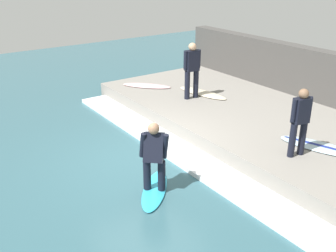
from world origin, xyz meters
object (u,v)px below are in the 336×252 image
object	(u,v)px
surfer_waiting_near	(192,68)
surfboard_spare	(147,86)
surfer_waiting_far	(300,119)
surfer_riding	(154,153)
surfboard_waiting_near	(202,93)
surfboard_riding	(155,190)
surfboard_waiting_far	(319,146)

from	to	relation	value
surfer_waiting_near	surfboard_spare	bearing A→B (deg)	105.22
surfer_waiting_far	surfboard_spare	size ratio (longest dim) A/B	0.95
surfer_waiting_far	surfboard_spare	world-z (taller)	surfer_waiting_far
surfer_riding	surfboard_waiting_near	world-z (taller)	surfer_riding
surfer_waiting_near	surfboard_spare	distance (m)	2.11
surfboard_waiting_near	surfer_riding	bearing A→B (deg)	-140.51
surfer_waiting_far	surfboard_waiting_near	bearing A→B (deg)	76.46
surfboard_riding	surfboard_waiting_near	world-z (taller)	surfboard_waiting_near
surfer_waiting_near	surfboard_waiting_far	bearing A→B (deg)	-87.14
surfer_riding	surfer_waiting_far	size ratio (longest dim) A/B	0.97
surfboard_spare	surfboard_riding	bearing A→B (deg)	-120.74
surfer_riding	surfboard_waiting_far	bearing A→B (deg)	-18.63
surfboard_riding	surfer_waiting_near	distance (m)	4.94
surfboard_riding	surfboard_waiting_far	distance (m)	3.94
surfer_riding	surfboard_spare	world-z (taller)	surfer_riding
surfboard_waiting_far	surfboard_spare	size ratio (longest dim) A/B	1.19
surfboard_spare	surfer_waiting_far	bearing A→B (deg)	-90.34
surfboard_waiting_near	surfboard_waiting_far	world-z (taller)	surfboard_waiting_far
surfer_waiting_near	surfer_riding	bearing A→B (deg)	-137.40
surfer_riding	surfboard_spare	bearing A→B (deg)	59.26
surfboard_waiting_far	surfer_waiting_near	bearing A→B (deg)	92.86
surfboard_riding	surfer_waiting_far	size ratio (longest dim) A/B	0.98
surfer_waiting_near	surfer_waiting_far	size ratio (longest dim) A/B	1.12
surfboard_waiting_near	surfer_waiting_far	size ratio (longest dim) A/B	1.26
surfer_waiting_near	surfboard_waiting_near	world-z (taller)	surfer_waiting_near
surfer_waiting_near	surfboard_waiting_near	distance (m)	1.09
surfboard_waiting_far	surfboard_spare	xyz separation A→B (m)	(-0.72, 6.28, -0.00)
surfer_riding	surfer_waiting_far	distance (m)	3.21
surfer_waiting_near	surfboard_waiting_far	size ratio (longest dim) A/B	0.89
surfer_waiting_near	surfboard_waiting_near	size ratio (longest dim) A/B	0.89
surfer_riding	surfboard_waiting_far	size ratio (longest dim) A/B	0.77
surfboard_waiting_near	surfboard_spare	xyz separation A→B (m)	(-1.05, 1.70, 0.00)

